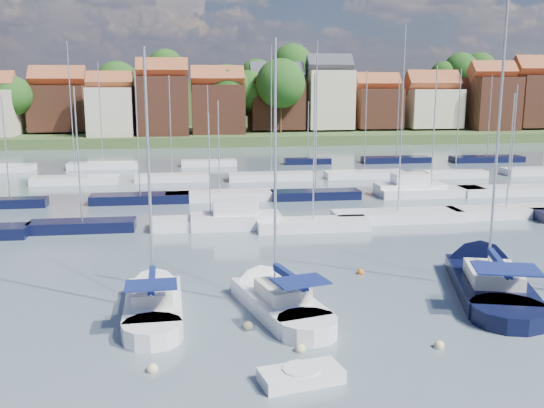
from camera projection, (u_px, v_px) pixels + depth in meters
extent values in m
plane|color=#45535E|center=(269.00, 185.00, 67.96)|extent=(260.00, 260.00, 0.00)
cube|color=white|center=(154.00, 309.00, 29.93)|extent=(2.92, 6.59, 1.20)
cone|color=white|center=(155.00, 283.00, 33.86)|extent=(2.81, 3.25, 2.71)
cylinder|color=white|center=(152.00, 335.00, 26.79)|extent=(2.80, 2.80, 1.20)
cube|color=silver|center=(153.00, 294.00, 29.31)|extent=(1.98, 2.77, 0.70)
cylinder|color=#B2B2B7|center=(149.00, 175.00, 29.08)|extent=(0.14, 0.14, 12.04)
cylinder|color=#B2B2B7|center=(152.00, 283.00, 28.27)|extent=(0.22, 3.61, 0.10)
cube|color=navy|center=(152.00, 280.00, 28.24)|extent=(0.41, 3.44, 0.35)
cube|color=navy|center=(151.00, 285.00, 27.08)|extent=(2.35, 1.70, 0.08)
cube|color=white|center=(279.00, 306.00, 30.38)|extent=(4.38, 7.22, 1.20)
cone|color=white|center=(250.00, 281.00, 34.20)|extent=(3.53, 3.86, 2.81)
cylinder|color=white|center=(307.00, 330.00, 27.32)|extent=(3.41, 3.41, 1.20)
cube|color=silver|center=(282.00, 291.00, 29.77)|extent=(2.60, 3.20, 0.70)
cylinder|color=#B2B2B7|center=(275.00, 170.00, 29.47)|extent=(0.14, 0.14, 12.47)
cylinder|color=#B2B2B7|center=(290.00, 280.00, 28.75)|extent=(1.02, 3.65, 0.10)
cube|color=navy|center=(290.00, 277.00, 28.72)|extent=(1.17, 3.52, 0.35)
cube|color=navy|center=(301.00, 281.00, 27.59)|extent=(2.73, 2.22, 0.08)
cube|color=black|center=(489.00, 287.00, 33.10)|extent=(5.92, 9.38, 1.20)
cone|color=black|center=(472.00, 259.00, 38.39)|extent=(4.67, 5.08, 3.63)
cylinder|color=black|center=(508.00, 317.00, 28.88)|extent=(4.50, 4.50, 1.20)
cube|color=silver|center=(493.00, 274.00, 32.33)|extent=(3.46, 4.19, 0.70)
cylinder|color=#B2B2B7|center=(499.00, 124.00, 31.97)|extent=(0.14, 0.14, 16.49)
cylinder|color=#B2B2B7|center=(499.00, 265.00, 30.99)|extent=(1.45, 4.67, 0.10)
cube|color=navy|center=(499.00, 263.00, 30.96)|extent=(1.58, 4.50, 0.35)
cube|color=navy|center=(507.00, 269.00, 29.41)|extent=(3.57, 2.95, 0.08)
cube|color=white|center=(301.00, 377.00, 23.07)|extent=(3.37, 2.06, 0.62)
cylinder|color=white|center=(301.00, 373.00, 23.03)|extent=(1.46, 1.46, 0.39)
sphere|color=beige|center=(153.00, 372.00, 23.95)|extent=(0.47, 0.47, 0.47)
sphere|color=beige|center=(248.00, 328.00, 28.22)|extent=(0.46, 0.46, 0.46)
sphere|color=beige|center=(439.00, 348.00, 26.12)|extent=(0.44, 0.44, 0.44)
sphere|color=#D85914|center=(361.00, 274.00, 36.27)|extent=(0.44, 0.44, 0.44)
sphere|color=beige|center=(300.00, 351.00, 25.75)|extent=(0.45, 0.45, 0.45)
cube|color=black|center=(82.00, 227.00, 46.69)|extent=(8.01, 2.24, 1.00)
cylinder|color=#B2B2B7|center=(78.00, 155.00, 45.60)|extent=(0.12, 0.12, 10.16)
cube|color=white|center=(211.00, 224.00, 47.68)|extent=(9.22, 2.58, 1.00)
cylinder|color=#B2B2B7|center=(209.00, 166.00, 46.78)|extent=(0.12, 0.12, 8.18)
cube|color=white|center=(313.00, 225.00, 47.19)|extent=(8.78, 2.46, 1.00)
cylinder|color=#B2B2B7|center=(314.00, 148.00, 46.01)|extent=(0.12, 0.12, 11.06)
cube|color=white|center=(398.00, 217.00, 50.20)|extent=(10.79, 3.02, 1.00)
cylinder|color=#B2B2B7|center=(402.00, 121.00, 48.66)|extent=(0.12, 0.12, 14.87)
cube|color=white|center=(506.00, 213.00, 51.86)|extent=(10.13, 2.84, 1.00)
cylinder|color=#B2B2B7|center=(510.00, 151.00, 50.83)|extent=(0.12, 0.12, 9.59)
cube|color=white|center=(235.00, 222.00, 47.71)|extent=(7.00, 2.60, 1.40)
cube|color=white|center=(235.00, 208.00, 47.50)|extent=(3.50, 2.20, 1.30)
cube|color=black|center=(10.00, 204.00, 55.75)|extent=(6.54, 1.83, 1.00)
cylinder|color=#B2B2B7|center=(6.00, 147.00, 54.74)|extent=(0.12, 0.12, 9.37)
cube|color=black|center=(140.00, 199.00, 57.95)|extent=(9.30, 2.60, 1.00)
cylinder|color=#B2B2B7|center=(137.00, 134.00, 56.73)|extent=(0.12, 0.12, 11.48)
cube|color=white|center=(220.00, 196.00, 59.33)|extent=(10.40, 2.91, 1.00)
cylinder|color=#B2B2B7|center=(219.00, 147.00, 58.38)|extent=(0.12, 0.12, 8.77)
cube|color=black|center=(315.00, 195.00, 59.88)|extent=(8.80, 2.46, 1.00)
cylinder|color=#B2B2B7|center=(316.00, 117.00, 58.39)|extent=(0.12, 0.12, 14.33)
cube|color=white|center=(431.00, 193.00, 61.36)|extent=(10.73, 3.00, 1.00)
cylinder|color=#B2B2B7|center=(434.00, 128.00, 60.08)|extent=(0.12, 0.12, 12.14)
cube|color=white|center=(510.00, 191.00, 62.30)|extent=(10.48, 2.93, 1.00)
cylinder|color=#B2B2B7|center=(514.00, 136.00, 61.20)|extent=(0.12, 0.12, 10.28)
cube|color=white|center=(409.00, 190.00, 61.89)|extent=(7.00, 2.60, 1.40)
cube|color=white|center=(410.00, 180.00, 61.67)|extent=(3.50, 2.20, 1.30)
cube|color=white|center=(76.00, 181.00, 69.07)|extent=(9.71, 2.72, 1.00)
cylinder|color=#B2B2B7|center=(71.00, 110.00, 67.52)|extent=(0.12, 0.12, 14.88)
cube|color=white|center=(172.00, 178.00, 70.82)|extent=(8.49, 2.38, 1.00)
cylinder|color=#B2B2B7|center=(170.00, 125.00, 69.62)|extent=(0.12, 0.12, 11.31)
cube|color=white|center=(271.00, 177.00, 71.66)|extent=(10.16, 2.85, 1.00)
cylinder|color=#B2B2B7|center=(271.00, 111.00, 70.14)|extent=(0.12, 0.12, 14.59)
cube|color=white|center=(364.00, 175.00, 73.30)|extent=(9.53, 2.67, 1.00)
cylinder|color=#B2B2B7|center=(366.00, 121.00, 72.04)|extent=(0.12, 0.12, 11.91)
cube|color=white|center=(455.00, 175.00, 73.42)|extent=(7.62, 2.13, 1.00)
cylinder|color=#B2B2B7|center=(458.00, 120.00, 72.14)|extent=(0.12, 0.12, 12.13)
cube|color=white|center=(543.00, 172.00, 76.09)|extent=(10.17, 2.85, 1.00)
cube|color=white|center=(103.00, 166.00, 81.26)|extent=(9.24, 2.59, 1.00)
cylinder|color=#B2B2B7|center=(100.00, 113.00, 79.88)|extent=(0.12, 0.12, 13.17)
cube|color=white|center=(209.00, 163.00, 83.88)|extent=(7.57, 2.12, 1.00)
cylinder|color=#B2B2B7|center=(208.00, 123.00, 82.79)|extent=(0.12, 0.12, 10.24)
cube|color=black|center=(308.00, 162.00, 85.92)|extent=(6.58, 1.84, 1.00)
cylinder|color=#B2B2B7|center=(308.00, 130.00, 85.04)|extent=(0.12, 0.12, 8.01)
cube|color=black|center=(396.00, 160.00, 87.60)|extent=(9.92, 2.78, 1.00)
cylinder|color=#B2B2B7|center=(398.00, 119.00, 86.44)|extent=(0.12, 0.12, 10.92)
cube|color=black|center=(487.00, 159.00, 88.38)|extent=(10.55, 2.95, 1.00)
cylinder|color=#B2B2B7|center=(490.00, 116.00, 87.16)|extent=(0.12, 0.12, 11.51)
cube|color=#40582C|center=(226.00, 131.00, 142.71)|extent=(200.00, 70.00, 3.00)
cube|color=#40582C|center=(220.00, 107.00, 166.09)|extent=(200.00, 60.00, 14.00)
cube|color=brown|center=(60.00, 108.00, 118.32)|extent=(10.37, 9.97, 8.73)
cube|color=brown|center=(58.00, 79.00, 117.23)|extent=(10.57, 5.13, 5.13)
cube|color=beige|center=(111.00, 112.00, 111.34)|extent=(8.09, 8.80, 8.96)
cube|color=brown|center=(110.00, 82.00, 110.27)|extent=(8.25, 4.00, 4.00)
cube|color=brown|center=(163.00, 106.00, 113.31)|extent=(9.36, 10.17, 10.97)
cube|color=brown|center=(162.00, 70.00, 112.02)|extent=(9.54, 4.63, 4.63)
cube|color=brown|center=(218.00, 110.00, 116.50)|extent=(9.90, 8.56, 9.42)
cube|color=brown|center=(217.00, 78.00, 115.35)|extent=(10.10, 4.90, 4.90)
cube|color=brown|center=(277.00, 105.00, 122.86)|extent=(10.59, 8.93, 9.49)
cube|color=#383A42|center=(277.00, 75.00, 121.68)|extent=(10.80, 5.24, 5.24)
cube|color=beige|center=(329.00, 100.00, 123.24)|extent=(9.01, 8.61, 11.65)
cube|color=#383A42|center=(329.00, 65.00, 121.89)|extent=(9.19, 4.46, 4.46)
cube|color=brown|center=(376.00, 108.00, 126.17)|extent=(9.10, 9.34, 8.00)
cube|color=brown|center=(377.00, 83.00, 125.17)|extent=(9.28, 4.50, 4.50)
cube|color=beige|center=(431.00, 108.00, 127.36)|extent=(10.86, 9.59, 7.88)
cube|color=brown|center=(432.00, 83.00, 126.33)|extent=(11.07, 5.37, 5.37)
cube|color=brown|center=(490.00, 104.00, 126.16)|extent=(9.18, 9.96, 10.97)
cube|color=brown|center=(492.00, 71.00, 124.87)|extent=(9.36, 4.54, 4.54)
cube|color=brown|center=(538.00, 101.00, 128.85)|extent=(11.39, 9.67, 10.76)
cube|color=brown|center=(541.00, 69.00, 127.53)|extent=(11.62, 5.64, 5.64)
cylinder|color=#382619|center=(459.00, 95.00, 147.26)|extent=(0.50, 0.50, 4.47)
sphere|color=#245A1C|center=(461.00, 70.00, 146.08)|extent=(8.18, 8.18, 8.18)
cylinder|color=#382619|center=(249.00, 121.00, 122.02)|extent=(0.50, 0.50, 4.46)
sphere|color=#245A1C|center=(249.00, 91.00, 120.84)|extent=(8.15, 8.15, 8.15)
cylinder|color=#382619|center=(292.00, 95.00, 139.91)|extent=(0.50, 0.50, 5.15)
sphere|color=#245A1C|center=(292.00, 64.00, 138.55)|extent=(9.41, 9.41, 9.41)
cylinder|color=#382619|center=(167.00, 95.00, 138.60)|extent=(0.50, 0.50, 4.56)
sphere|color=#245A1C|center=(166.00, 67.00, 137.40)|extent=(8.34, 8.34, 8.34)
cylinder|color=#382619|center=(119.00, 118.00, 127.43)|extent=(0.50, 0.50, 5.15)
sphere|color=#245A1C|center=(117.00, 84.00, 126.07)|extent=(9.42, 9.42, 9.42)
cylinder|color=#382619|center=(44.00, 105.00, 126.87)|extent=(0.50, 0.50, 3.42)
sphere|color=#245A1C|center=(42.00, 83.00, 125.97)|extent=(6.26, 6.26, 6.26)
cylinder|color=#382619|center=(292.00, 120.00, 131.99)|extent=(0.50, 0.50, 3.77)
sphere|color=#245A1C|center=(293.00, 96.00, 130.99)|extent=(6.89, 6.89, 6.89)
cylinder|color=#382619|center=(281.00, 120.00, 117.84)|extent=(0.50, 0.50, 5.21)
sphere|color=#245A1C|center=(281.00, 83.00, 116.46)|extent=(9.53, 9.53, 9.53)
cylinder|color=#382619|center=(507.00, 121.00, 135.52)|extent=(0.50, 0.50, 2.97)
sphere|color=#245A1C|center=(508.00, 102.00, 134.73)|extent=(5.44, 5.44, 5.44)
cylinder|color=#382619|center=(227.00, 121.00, 119.25)|extent=(0.50, 0.50, 4.84)
sphere|color=#245A1C|center=(227.00, 87.00, 117.97)|extent=(8.85, 8.85, 8.85)
cylinder|color=#382619|center=(443.00, 97.00, 146.99)|extent=(0.50, 0.50, 3.72)
sphere|color=#245A1C|center=(444.00, 75.00, 146.00)|extent=(6.80, 6.80, 6.80)
cylinder|color=#382619|center=(490.00, 121.00, 127.08)|extent=(0.50, 0.50, 4.05)
sphere|color=#245A1C|center=(492.00, 94.00, 126.01)|extent=(7.40, 7.40, 7.40)
cylinder|color=#382619|center=(15.00, 125.00, 113.07)|extent=(0.50, 0.50, 4.00)
sphere|color=#245A1C|center=(12.00, 96.00, 112.01)|extent=(7.32, 7.32, 7.32)
cylinder|color=#382619|center=(256.00, 98.00, 138.54)|extent=(0.50, 0.50, 3.93)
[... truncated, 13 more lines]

